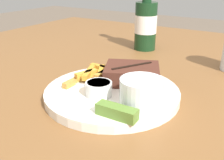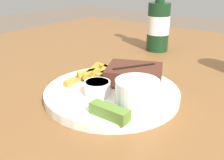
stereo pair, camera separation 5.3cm
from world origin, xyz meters
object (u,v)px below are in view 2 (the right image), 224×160
steak_portion (134,74)px  fork_utensil (82,82)px  dipping_sauce_cup (97,87)px  beer_bottle (158,24)px  pickle_spear (109,112)px  knife_utensil (115,82)px  dinner_plate (112,93)px  coleslaw_cup (137,92)px

steak_portion → fork_utensil: steak_portion is taller
dipping_sauce_cup → beer_bottle: bearing=103.4°
pickle_spear → knife_utensil: bearing=124.3°
dipping_sauce_cup → fork_utensil: (-0.06, 0.02, -0.01)m
dinner_plate → beer_bottle: (-0.10, 0.37, 0.08)m
coleslaw_cup → fork_utensil: size_ratio=0.58×
dipping_sauce_cup → pickle_spear: bearing=-35.9°
coleslaw_cup → beer_bottle: size_ratio=0.31×
coleslaw_cup → beer_bottle: 0.44m
dinner_plate → dipping_sauce_cup: bearing=-98.0°
pickle_spear → fork_utensil: pickle_spear is taller
steak_portion → pickle_spear: bearing=-70.8°
dinner_plate → steak_portion: size_ratio=1.91×
dinner_plate → knife_utensil: bearing=118.0°
knife_utensil → fork_utensil: bearing=128.4°
steak_portion → dipping_sauce_cup: size_ratio=2.81×
dinner_plate → dipping_sauce_cup: dipping_sauce_cup is taller
coleslaw_cup → pickle_spear: (-0.02, -0.06, -0.02)m
coleslaw_cup → dipping_sauce_cup: size_ratio=1.51×
beer_bottle → dipping_sauce_cup: bearing=-76.6°
steak_portion → beer_bottle: 0.33m
dinner_plate → dipping_sauce_cup: 0.05m
steak_portion → dipping_sauce_cup: 0.10m
coleslaw_cup → dipping_sauce_cup: coleslaw_cup is taller
knife_utensil → beer_bottle: bearing=13.4°
pickle_spear → fork_utensil: bearing=151.0°
steak_portion → fork_utensil: size_ratio=1.08×
dinner_plate → knife_utensil: (-0.02, 0.03, 0.01)m
steak_portion → knife_utensil: bearing=-134.6°
dinner_plate → knife_utensil: knife_utensil is taller
coleslaw_cup → fork_utensil: coleslaw_cup is taller
pickle_spear → steak_portion: bearing=109.2°
dipping_sauce_cup → fork_utensil: 0.07m
dinner_plate → steak_portion: bearing=76.6°
steak_portion → coleslaw_cup: 0.12m
dinner_plate → coleslaw_cup: coleslaw_cup is taller
pickle_spear → beer_bottle: (-0.17, 0.46, 0.06)m
pickle_spear → knife_utensil: (-0.08, 0.12, -0.01)m
coleslaw_cup → beer_bottle: bearing=114.6°
steak_portion → pickle_spear: steak_portion is taller
pickle_spear → fork_utensil: 0.16m
pickle_spear → fork_utensil: (-0.14, 0.08, -0.01)m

